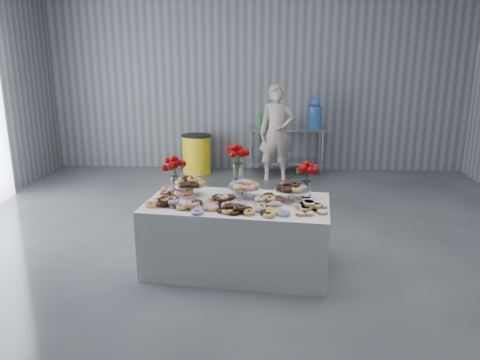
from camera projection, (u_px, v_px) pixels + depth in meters
The scene contains 16 objects.
ground at pixel (245, 269), 5.05m from camera, with size 9.00×9.00×0.00m, color #383A3F.
room_walls at pixel (217, 12), 4.43m from camera, with size 8.04×9.04×4.02m.
display_table at pixel (237, 235), 5.00m from camera, with size 1.90×1.00×0.75m, color silver.
prep_table at pixel (286, 142), 8.79m from camera, with size 1.50×0.60×0.90m.
donut_mounds at pixel (237, 200), 4.84m from camera, with size 1.80×0.80×0.09m, color #E8B954, non-canonical shape.
cake_stand_left at pixel (190, 183), 5.09m from camera, with size 0.36×0.36×0.17m.
cake_stand_mid at pixel (244, 186), 4.99m from camera, with size 0.36×0.36×0.17m.
cake_stand_right at pixel (291, 188), 4.91m from camera, with size 0.36×0.36×0.17m.
danish_pile at pixel (309, 206), 4.62m from camera, with size 0.48×0.48×0.11m, color white, non-canonical shape.
bouquet_left at pixel (175, 166), 5.18m from camera, with size 0.26×0.26×0.42m.
bouquet_right at pixel (307, 171), 4.99m from camera, with size 0.26×0.26×0.42m.
bouquet_center at pixel (238, 159), 5.14m from camera, with size 0.26×0.26×0.57m.
water_jug at pixel (314, 114), 8.62m from camera, with size 0.28×0.28×0.55m.
drink_bottles at pixel (270, 121), 8.61m from camera, with size 0.54×0.08×0.27m, color #268C33, non-canonical shape.
person at pixel (277, 133), 8.38m from camera, with size 0.63×0.41×1.72m, color #CC8C93.
trash_barrel at pixel (197, 154), 8.96m from camera, with size 0.57×0.57×0.74m.
Camera 1 is at (0.23, -4.60, 2.28)m, focal length 35.00 mm.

